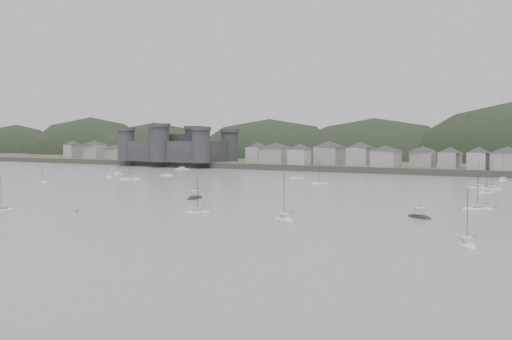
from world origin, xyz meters
The scene contains 10 objects.
ground centered at (0.00, 0.00, 0.00)m, with size 900.00×900.00×0.00m, color slate.
far_shore_land centered at (0.00, 295.00, 1.50)m, with size 900.00×250.00×3.00m, color #383D2D.
forested_ridge centered at (4.83, 269.40, -11.28)m, with size 851.55×103.94×102.57m.
castle centered at (-120.00, 179.80, 10.96)m, with size 66.00×43.00×20.00m.
waterfront_town centered at (50.59, 183.34, 8.66)m, with size 451.48×28.46×12.92m.
sailboat_lead centered at (-91.24, 101.86, 0.17)m, with size 5.71×9.59×12.48m.
moored_fleet centered at (12.91, 66.81, 0.18)m, with size 251.97×177.43×13.00m.
motor_launch_near centered at (72.13, 25.90, 0.30)m, with size 7.15×5.55×3.65m.
motor_launch_far centered at (5.50, 33.00, 0.29)m, with size 4.60×8.61×3.95m.
mooring_buoys centered at (-15.80, 66.48, 0.15)m, with size 177.55×128.94×0.70m.
Camera 1 is at (111.51, -105.12, 17.64)m, focal length 42.99 mm.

